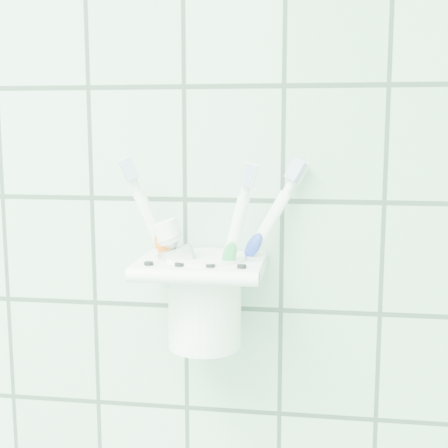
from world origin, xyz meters
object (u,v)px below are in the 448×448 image
cup (205,297)px  toothbrush_blue (205,237)px  toothbrush_pink (199,239)px  toothpaste_tube (208,269)px  holder_bracket (201,267)px  toothbrush_orange (208,250)px

cup → toothbrush_blue: size_ratio=0.48×
cup → toothbrush_pink: size_ratio=0.49×
cup → toothpaste_tube: 0.03m
toothbrush_blue → cup: bearing=-58.9°
toothpaste_tube → holder_bracket: bearing=140.6°
holder_bracket → toothpaste_tube: size_ratio=0.89×
toothbrush_pink → toothbrush_orange: bearing=-87.5°
cup → toothbrush_orange: size_ratio=0.51×
holder_bracket → toothbrush_pink: toothbrush_pink is taller
cup → toothbrush_orange: bearing=-61.8°
holder_bracket → toothbrush_pink: bearing=105.9°
toothbrush_blue → toothbrush_orange: size_ratio=1.08×
toothbrush_orange → toothpaste_tube: 0.02m
holder_bracket → toothbrush_blue: 0.03m
holder_bracket → toothbrush_pink: 0.03m
toothbrush_pink → toothbrush_blue: size_ratio=0.97×
toothbrush_blue → toothbrush_orange: toothbrush_blue is taller
holder_bracket → toothbrush_orange: bearing=-36.7°
toothbrush_pink → toothpaste_tube: (0.01, -0.03, -0.02)m
toothbrush_blue → toothbrush_orange: (0.01, -0.02, -0.01)m
toothbrush_blue → toothpaste_tube: 0.03m
cup → toothbrush_pink: 0.06m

